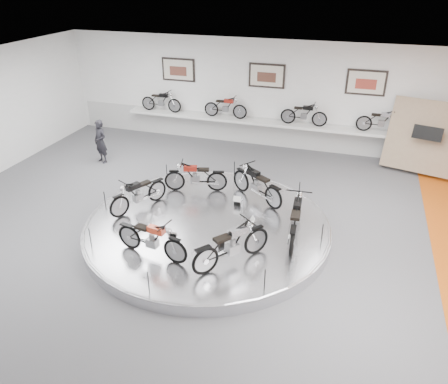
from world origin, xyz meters
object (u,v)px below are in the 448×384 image
(bike_c, at_px, (196,176))
(bike_f, at_px, (232,244))
(bike_b, at_px, (257,184))
(visitor, at_px, (101,141))
(bike_a, at_px, (296,219))
(display_platform, at_px, (207,227))
(bike_e, at_px, (151,238))
(shelf, at_px, (263,122))
(bike_d, at_px, (138,193))

(bike_c, xyz_separation_m, bike_f, (2.04, -3.12, 0.04))
(bike_b, height_order, visitor, visitor)
(bike_a, distance_m, bike_f, 1.87)
(display_platform, bearing_deg, bike_c, 119.82)
(bike_e, height_order, visitor, visitor)
(bike_e, distance_m, bike_f, 1.85)
(bike_f, bearing_deg, visitor, 91.14)
(shelf, distance_m, bike_a, 6.85)
(display_platform, relative_size, shelf, 0.58)
(bike_b, bearing_deg, bike_d, 60.76)
(bike_d, distance_m, bike_e, 2.31)
(shelf, height_order, bike_e, bike_e)
(shelf, bearing_deg, visitor, -148.85)
(bike_c, distance_m, visitor, 4.54)
(display_platform, xyz_separation_m, shelf, (0.00, 6.40, 0.85))
(bike_a, xyz_separation_m, bike_b, (-1.37, 1.67, -0.04))
(bike_d, relative_size, bike_e, 0.99)
(shelf, height_order, bike_a, bike_a)
(bike_e, bearing_deg, display_platform, 77.35)
(display_platform, height_order, visitor, visitor)
(bike_f, bearing_deg, bike_e, 136.80)
(display_platform, relative_size, bike_d, 4.02)
(bike_d, bearing_deg, bike_c, 169.44)
(bike_b, bearing_deg, bike_f, 127.50)
(bike_a, distance_m, bike_b, 2.16)
(bike_e, relative_size, bike_f, 0.92)
(bike_d, distance_m, visitor, 4.44)
(shelf, distance_m, bike_e, 8.20)
(bike_b, bearing_deg, shelf, -45.01)
(bike_c, height_order, visitor, visitor)
(display_platform, distance_m, bike_c, 1.97)
(shelf, bearing_deg, bike_b, -79.08)
(visitor, bearing_deg, bike_b, 7.51)
(display_platform, xyz_separation_m, bike_d, (-2.03, 0.13, 0.62))
(bike_b, bearing_deg, bike_a, 163.47)
(bike_f, bearing_deg, display_platform, 75.06)
(bike_c, bearing_deg, display_platform, 104.32)
(bike_d, bearing_deg, shelf, -172.04)
(bike_b, height_order, bike_c, bike_b)
(bike_a, bearing_deg, visitor, 62.07)
(display_platform, relative_size, bike_c, 4.05)
(shelf, relative_size, bike_c, 6.96)
(shelf, bearing_deg, bike_d, -107.94)
(display_platform, xyz_separation_m, bike_f, (1.11, -1.50, 0.66))
(visitor, bearing_deg, bike_e, -25.87)
(bike_c, distance_m, bike_e, 3.39)
(bike_d, bearing_deg, bike_e, 60.55)
(shelf, relative_size, bike_a, 5.94)
(display_platform, distance_m, visitor, 6.14)
(visitor, bearing_deg, bike_f, -14.53)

